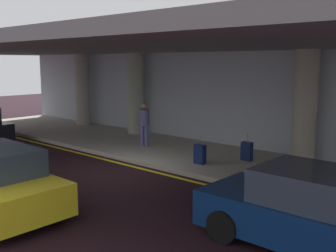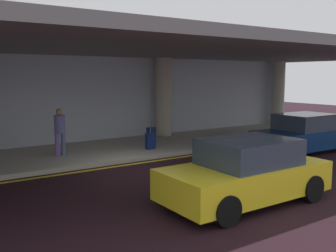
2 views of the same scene
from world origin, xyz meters
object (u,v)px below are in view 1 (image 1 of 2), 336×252
(support_column_far_left, at_px, (83,89))
(traveler_with_luggage, at_px, (144,122))
(suitcase_upright_secondary, at_px, (247,151))
(support_column_left_mid, at_px, (136,93))
(support_column_center, at_px, (305,106))
(suitcase_upright_primary, at_px, (200,154))
(car_navy, at_px, (314,212))

(support_column_far_left, bearing_deg, traveler_with_luggage, -16.11)
(support_column_far_left, distance_m, traveler_with_luggage, 6.74)
(suitcase_upright_secondary, bearing_deg, support_column_left_mid, -168.69)
(traveler_with_luggage, bearing_deg, support_column_center, -57.85)
(support_column_far_left, height_order, support_column_left_mid, same)
(support_column_far_left, bearing_deg, suitcase_upright_primary, -14.98)
(support_column_left_mid, distance_m, car_navy, 12.25)
(suitcase_upright_primary, bearing_deg, suitcase_upright_secondary, 86.14)
(support_column_far_left, bearing_deg, car_navy, -21.43)
(support_column_far_left, bearing_deg, support_column_center, 0.00)
(support_column_left_mid, xyz_separation_m, suitcase_upright_secondary, (6.59, -1.20, -1.51))
(support_column_left_mid, xyz_separation_m, car_navy, (10.72, -5.78, -1.26))
(suitcase_upright_secondary, bearing_deg, car_navy, -26.37)
(car_navy, height_order, suitcase_upright_secondary, car_navy)
(suitcase_upright_secondary, bearing_deg, traveler_with_luggage, -149.39)
(suitcase_upright_secondary, bearing_deg, support_column_center, 61.94)
(car_navy, relative_size, suitcase_upright_primary, 4.56)
(suitcase_upright_primary, bearing_deg, traveler_with_luggage, -164.26)
(car_navy, height_order, suitcase_upright_primary, car_navy)
(support_column_far_left, xyz_separation_m, suitcase_upright_primary, (9.71, -2.60, -1.51))
(support_column_far_left, distance_m, support_column_left_mid, 4.00)
(support_column_far_left, bearing_deg, suitcase_upright_secondary, -6.44)
(support_column_left_mid, bearing_deg, support_column_center, 0.00)
(support_column_left_mid, xyz_separation_m, traveler_with_luggage, (2.43, -1.86, -0.86))
(support_column_center, relative_size, suitcase_upright_secondary, 4.06)
(support_column_left_mid, xyz_separation_m, suitcase_upright_primary, (5.71, -2.60, -1.51))
(support_column_center, xyz_separation_m, suitcase_upright_secondary, (-1.41, -1.20, -1.51))
(traveler_with_luggage, xyz_separation_m, suitcase_upright_secondary, (4.17, 0.66, -0.65))
(support_column_center, relative_size, car_navy, 0.89)
(support_column_far_left, distance_m, car_navy, 15.87)
(traveler_with_luggage, bearing_deg, suitcase_upright_primary, -89.00)
(support_column_left_mid, height_order, traveler_with_luggage, support_column_left_mid)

